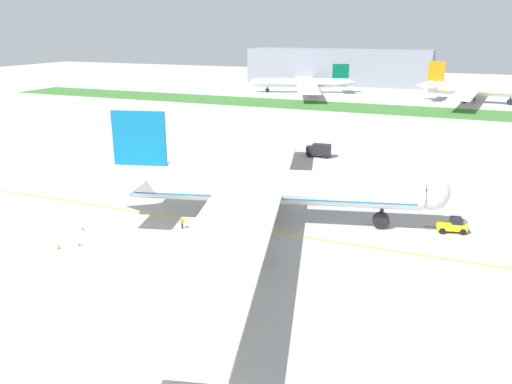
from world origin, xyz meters
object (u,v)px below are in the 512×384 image
at_px(airliner_foreground, 260,187).
at_px(traffic_cone_port_wing, 83,228).
at_px(traffic_cone_near_nose, 79,244).
at_px(parked_airliner_far_centre, 472,89).
at_px(ground_crew_wingwalker_port, 182,222).
at_px(service_truck_baggage_loader, 319,150).
at_px(parked_airliner_far_left, 304,83).
at_px(traffic_cone_starboard_wing, 59,247).
at_px(pushback_tug, 452,225).

height_order(airliner_foreground, traffic_cone_port_wing, airliner_foreground).
relative_size(traffic_cone_near_nose, parked_airliner_far_centre, 0.01).
bearing_deg(airliner_foreground, parked_airliner_far_centre, 79.03).
xyz_separation_m(ground_crew_wingwalker_port, traffic_cone_port_wing, (-13.57, -6.08, -0.78)).
bearing_deg(service_truck_baggage_loader, parked_airliner_far_left, 108.57).
bearing_deg(traffic_cone_starboard_wing, service_truck_baggage_loader, 73.30).
bearing_deg(airliner_foreground, traffic_cone_starboard_wing, -137.93).
bearing_deg(pushback_tug, traffic_cone_near_nose, -152.53).
bearing_deg(parked_airliner_far_centre, traffic_cone_port_wing, -107.66).
bearing_deg(traffic_cone_starboard_wing, parked_airliner_far_centre, 73.47).
bearing_deg(parked_airliner_far_left, ground_crew_wingwalker_port, -79.18).
height_order(service_truck_baggage_loader, parked_airliner_far_centre, parked_airliner_far_centre).
distance_m(traffic_cone_near_nose, traffic_cone_port_wing, 6.04).
height_order(traffic_cone_port_wing, traffic_cone_starboard_wing, same).
xyz_separation_m(airliner_foreground, traffic_cone_near_nose, (-19.85, -17.80, -5.46)).
relative_size(airliner_foreground, traffic_cone_near_nose, 152.40).
relative_size(pushback_tug, service_truck_baggage_loader, 1.08).
bearing_deg(parked_airliner_far_left, service_truck_baggage_loader, -71.43).
height_order(ground_crew_wingwalker_port, traffic_cone_starboard_wing, ground_crew_wingwalker_port).
bearing_deg(ground_crew_wingwalker_port, parked_airliner_far_centre, 76.16).
bearing_deg(pushback_tug, parked_airliner_far_left, 114.36).
relative_size(pushback_tug, traffic_cone_port_wing, 10.43).
distance_m(ground_crew_wingwalker_port, traffic_cone_port_wing, 14.89).
height_order(pushback_tug, ground_crew_wingwalker_port, pushback_tug).
height_order(pushback_tug, parked_airliner_far_centre, parked_airliner_far_centre).
bearing_deg(parked_airliner_far_left, traffic_cone_port_wing, -83.91).
bearing_deg(ground_crew_wingwalker_port, traffic_cone_port_wing, -155.86).
bearing_deg(traffic_cone_port_wing, parked_airliner_far_centre, 72.34).
bearing_deg(pushback_tug, ground_crew_wingwalker_port, -159.85).
bearing_deg(service_truck_baggage_loader, pushback_tug, -50.63).
relative_size(service_truck_baggage_loader, parked_airliner_far_centre, 0.08).
xyz_separation_m(service_truck_baggage_loader, parked_airliner_far_left, (-39.34, 117.08, 2.80)).
relative_size(traffic_cone_near_nose, parked_airliner_far_left, 0.01).
bearing_deg(traffic_cone_near_nose, airliner_foreground, 41.88).
xyz_separation_m(service_truck_baggage_loader, parked_airliner_far_centre, (32.62, 110.58, 3.72)).
relative_size(traffic_cone_near_nose, traffic_cone_starboard_wing, 1.00).
bearing_deg(traffic_cone_near_nose, traffic_cone_starboard_wing, -136.03).
xyz_separation_m(pushback_tug, parked_airliner_far_left, (-69.86, 154.27, 3.40)).
xyz_separation_m(traffic_cone_port_wing, service_truck_baggage_loader, (20.76, 57.11, 1.35)).
bearing_deg(pushback_tug, traffic_cone_port_wing, -158.77).
height_order(ground_crew_wingwalker_port, traffic_cone_port_wing, ground_crew_wingwalker_port).
bearing_deg(ground_crew_wingwalker_port, pushback_tug, 20.15).
xyz_separation_m(ground_crew_wingwalker_port, service_truck_baggage_loader, (7.20, 51.03, 0.57)).
xyz_separation_m(pushback_tug, service_truck_baggage_loader, (-30.52, 37.19, 0.60)).
xyz_separation_m(pushback_tug, parked_airliner_far_centre, (2.11, 147.77, 4.32)).
xyz_separation_m(airliner_foreground, parked_airliner_far_centre, (30.00, 154.79, -0.38)).
bearing_deg(traffic_cone_near_nose, traffic_cone_port_wing, 125.81).
height_order(airliner_foreground, traffic_cone_starboard_wing, airliner_foreground).
distance_m(service_truck_baggage_loader, parked_airliner_far_centre, 115.35).
height_order(pushback_tug, traffic_cone_port_wing, pushback_tug).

